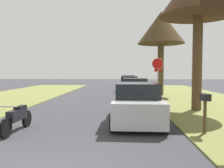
% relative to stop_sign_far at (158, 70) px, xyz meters
% --- Properties ---
extents(stop_sign_far, '(0.81, 0.46, 2.96)m').
position_rel_stop_sign_far_xyz_m(stop_sign_far, '(0.00, 0.00, 0.00)').
color(stop_sign_far, '#9EA0A5').
rests_on(stop_sign_far, grass_verge_right).
extents(street_tree_right_mid_b, '(3.88, 3.88, 6.96)m').
position_rel_stop_sign_far_xyz_m(street_tree_right_mid_b, '(0.70, 2.90, 3.41)').
color(street_tree_right_mid_b, brown).
rests_on(street_tree_right_mid_b, grass_verge_right).
extents(parked_sedan_silver, '(2.04, 4.45, 1.57)m').
position_rel_stop_sign_far_xyz_m(parked_sedan_silver, '(-1.93, -7.09, -1.46)').
color(parked_sedan_silver, '#BCBCC1').
rests_on(parked_sedan_silver, ground).
extents(parked_sedan_white, '(2.04, 4.45, 1.57)m').
position_rel_stop_sign_far_xyz_m(parked_sedan_white, '(-1.65, -0.26, -1.46)').
color(parked_sedan_white, white).
rests_on(parked_sedan_white, ground).
extents(parked_sedan_red, '(2.04, 4.45, 1.57)m').
position_rel_stop_sign_far_xyz_m(parked_sedan_red, '(-1.80, 6.77, -1.46)').
color(parked_sedan_red, red).
rests_on(parked_sedan_red, ground).
extents(parked_sedan_green, '(2.04, 4.45, 1.57)m').
position_rel_stop_sign_far_xyz_m(parked_sedan_green, '(-1.74, 13.17, -1.46)').
color(parked_sedan_green, '#28663D').
rests_on(parked_sedan_green, ground).
extents(parked_motorcycle, '(0.60, 2.05, 0.97)m').
position_rel_stop_sign_far_xyz_m(parked_motorcycle, '(-6.03, -8.82, -1.70)').
color(parked_motorcycle, black).
rests_on(parked_motorcycle, ground).
extents(curbside_mailbox, '(0.22, 0.44, 1.27)m').
position_rel_stop_sign_far_xyz_m(curbside_mailbox, '(0.10, -8.90, -1.12)').
color(curbside_mailbox, brown).
rests_on(curbside_mailbox, grass_verge_right).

